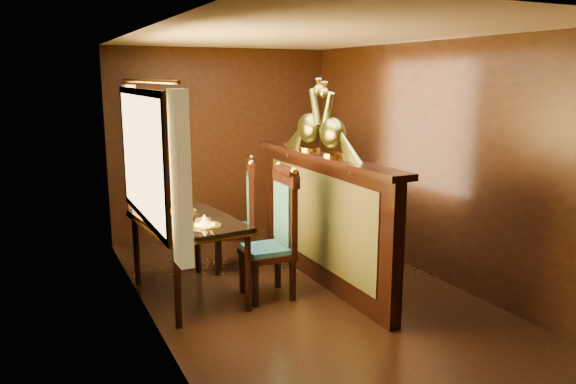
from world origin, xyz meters
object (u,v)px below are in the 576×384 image
at_px(chair_right, 245,212).
at_px(dining_table, 187,226).
at_px(peacock_left, 333,119).
at_px(peacock_right, 310,115).
at_px(chair_left, 278,229).

bearing_deg(chair_right, dining_table, -125.01).
distance_m(peacock_left, peacock_right, 0.48).
height_order(chair_left, peacock_right, peacock_right).
height_order(dining_table, chair_left, chair_left).
relative_size(chair_left, peacock_right, 1.72).
xyz_separation_m(dining_table, peacock_left, (1.38, -0.38, 1.00)).
xyz_separation_m(dining_table, chair_right, (0.80, 0.53, -0.06)).
bearing_deg(chair_left, peacock_right, 39.81).
bearing_deg(peacock_right, dining_table, -175.81).
bearing_deg(chair_right, chair_left, -67.36).
height_order(dining_table, peacock_right, peacock_right).
height_order(peacock_left, peacock_right, peacock_right).
bearing_deg(chair_left, peacock_left, -2.65).
relative_size(peacock_left, peacock_right, 0.96).
bearing_deg(peacock_right, chair_left, -142.45).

